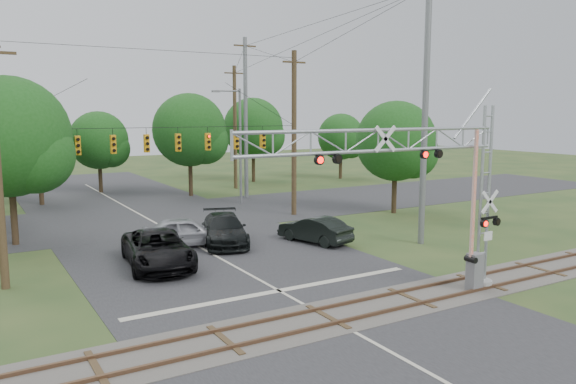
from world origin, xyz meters
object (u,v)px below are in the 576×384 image
traffic_signal_span (176,138)px  pickup_black (158,249)px  crossing_gantry (424,181)px  sedan_silver (185,232)px  streetlight (238,140)px  car_dark (224,229)px

traffic_signal_span → pickup_black: traffic_signal_span is taller
crossing_gantry → traffic_signal_span: traffic_signal_span is taller
traffic_signal_span → pickup_black: size_ratio=3.16×
sedan_silver → traffic_signal_span: bearing=-3.6°
crossing_gantry → streetlight: size_ratio=1.31×
pickup_black → streetlight: bearing=60.2°
car_dark → sedan_silver: car_dark is taller
crossing_gantry → sedan_silver: crossing_gantry is taller
car_dark → sedan_silver: bearing=-177.4°
traffic_signal_span → car_dark: (0.70, -5.61, -4.86)m
pickup_black → car_dark: pickup_black is taller
sedan_silver → streetlight: (8.78, 11.51, 4.29)m
pickup_black → streetlight: streetlight is taller
crossing_gantry → streetlight: bearing=80.5°
crossing_gantry → pickup_black: 12.97m
crossing_gantry → streetlight: (4.14, 24.84, 0.38)m
car_dark → streetlight: size_ratio=0.62×
car_dark → pickup_black: bearing=-131.9°
sedan_silver → car_dark: bearing=-93.6°
crossing_gantry → car_dark: 13.58m
pickup_black → sedan_silver: size_ratio=1.29×
pickup_black → sedan_silver: (2.57, 3.26, -0.05)m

